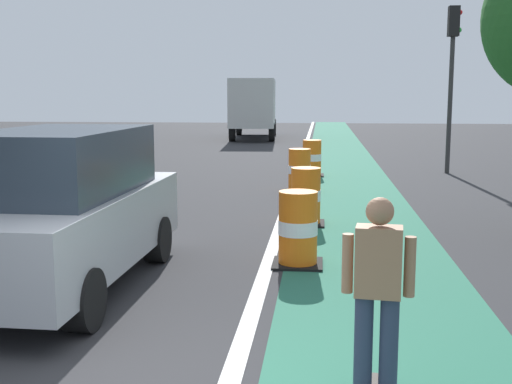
% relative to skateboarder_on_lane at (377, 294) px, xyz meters
% --- Properties ---
extents(bike_lane_strip, '(2.50, 80.00, 0.01)m').
position_rel_skateboarder_on_lane_xyz_m(bike_lane_strip, '(0.28, 11.93, -0.91)').
color(bike_lane_strip, '#286B51').
rests_on(bike_lane_strip, ground).
extents(lane_divider_stripe, '(0.20, 80.00, 0.01)m').
position_rel_skateboarder_on_lane_xyz_m(lane_divider_stripe, '(-1.22, 11.93, -0.91)').
color(lane_divider_stripe, silver).
rests_on(lane_divider_stripe, ground).
extents(skateboarder_on_lane, '(0.57, 0.82, 1.69)m').
position_rel_skateboarder_on_lane_xyz_m(skateboarder_on_lane, '(0.00, 0.00, 0.00)').
color(skateboarder_on_lane, black).
rests_on(skateboarder_on_lane, ground).
extents(parked_suv_nearest, '(1.99, 4.64, 2.04)m').
position_rel_skateboarder_on_lane_xyz_m(parked_suv_nearest, '(-3.71, 2.75, 0.12)').
color(parked_suv_nearest, '#9EA0A5').
rests_on(parked_suv_nearest, ground).
extents(traffic_barrel_front, '(0.73, 0.73, 1.09)m').
position_rel_skateboarder_on_lane_xyz_m(traffic_barrel_front, '(-0.78, 4.19, -0.38)').
color(traffic_barrel_front, orange).
rests_on(traffic_barrel_front, ground).
extents(traffic_barrel_mid, '(0.73, 0.73, 1.09)m').
position_rel_skateboarder_on_lane_xyz_m(traffic_barrel_mid, '(-0.74, 7.18, -0.38)').
color(traffic_barrel_mid, orange).
rests_on(traffic_barrel_mid, ground).
extents(traffic_barrel_back, '(0.73, 0.73, 1.09)m').
position_rel_skateboarder_on_lane_xyz_m(traffic_barrel_back, '(-1.01, 11.39, -0.38)').
color(traffic_barrel_back, orange).
rests_on(traffic_barrel_back, ground).
extents(traffic_barrel_far, '(0.73, 0.73, 1.09)m').
position_rel_skateboarder_on_lane_xyz_m(traffic_barrel_far, '(-0.74, 14.56, -0.38)').
color(traffic_barrel_far, orange).
rests_on(traffic_barrel_far, ground).
extents(delivery_truck_down_block, '(2.72, 7.72, 3.23)m').
position_rel_skateboarder_on_lane_xyz_m(delivery_truck_down_block, '(-4.21, 30.72, 0.94)').
color(delivery_truck_down_block, beige).
rests_on(delivery_truck_down_block, ground).
extents(traffic_light_corner, '(0.41, 0.32, 5.10)m').
position_rel_skateboarder_on_lane_xyz_m(traffic_light_corner, '(3.49, 15.67, 2.59)').
color(traffic_light_corner, '#2D2D2D').
rests_on(traffic_light_corner, ground).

